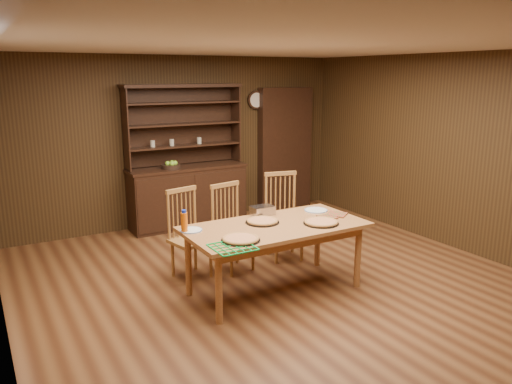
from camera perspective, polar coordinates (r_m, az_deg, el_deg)
floor at (r=5.66m, az=3.24°, el=-10.84°), size 6.00×6.00×0.00m
room_shell at (r=5.22m, az=3.47°, el=5.17°), size 6.00×6.00×6.00m
china_hutch at (r=7.81m, az=-7.86°, el=0.46°), size 1.84×0.52×2.17m
doorway at (r=8.73m, az=3.32°, el=4.95°), size 1.00×0.18×2.10m
wall_clock at (r=8.40m, az=-0.01°, el=10.48°), size 0.30×0.05×0.30m
dining_table at (r=5.35m, az=2.19°, el=-4.59°), size 1.94×0.97×0.75m
chair_left at (r=5.86m, az=-7.88°, el=-4.33°), size 0.50×0.49×1.04m
chair_center at (r=6.02m, az=-2.97°, el=-3.70°), size 0.50×0.48×1.05m
chair_right at (r=6.41m, az=3.08°, el=-2.36°), size 0.54×0.52×1.10m
pizza_left at (r=4.83m, az=-1.76°, el=-5.38°), size 0.38×0.38×0.04m
pizza_right at (r=5.40m, az=7.44°, el=-3.44°), size 0.38×0.38×0.04m
pizza_center at (r=5.40m, az=0.73°, el=-3.35°), size 0.37×0.37×0.04m
cooling_rack at (r=4.65m, az=-2.70°, el=-6.27°), size 0.43×0.43×0.02m
plate_left at (r=5.16m, az=-7.43°, el=-4.35°), size 0.23×0.23×0.02m
plate_right at (r=5.90m, az=6.86°, el=-2.08°), size 0.27×0.27×0.02m
foil_dish at (r=5.69m, az=0.73°, el=-2.12°), size 0.26×0.19×0.10m
juice_bottle at (r=5.09m, az=-8.20°, el=-3.42°), size 0.07×0.07×0.24m
pot_holder_a at (r=5.76m, az=9.18°, el=-2.54°), size 0.30×0.30×0.02m
pot_holder_b at (r=5.64m, az=8.13°, el=-2.85°), size 0.22×0.22×0.01m
fruit_bowl at (r=7.57m, az=-9.67°, el=2.99°), size 0.29×0.29×0.12m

